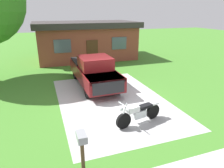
{
  "coord_description": "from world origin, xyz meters",
  "views": [
    {
      "loc": [
        -3.23,
        -9.27,
        4.42
      ],
      "look_at": [
        0.0,
        -0.05,
        0.9
      ],
      "focal_mm": 32.44,
      "sensor_mm": 36.0,
      "label": 1
    }
  ],
  "objects_px": {
    "motorcycle": "(139,113)",
    "mailbox": "(82,142)",
    "pickup_truck": "(94,70)",
    "neighbor_house": "(86,40)"
  },
  "relations": [
    {
      "from": "motorcycle",
      "to": "mailbox",
      "type": "relative_size",
      "value": 1.73
    },
    {
      "from": "motorcycle",
      "to": "mailbox",
      "type": "distance_m",
      "value": 3.35
    },
    {
      "from": "pickup_truck",
      "to": "neighbor_house",
      "type": "bearing_deg",
      "value": 80.79
    },
    {
      "from": "pickup_truck",
      "to": "neighbor_house",
      "type": "height_order",
      "value": "neighbor_house"
    },
    {
      "from": "mailbox",
      "to": "neighbor_house",
      "type": "relative_size",
      "value": 0.13
    },
    {
      "from": "pickup_truck",
      "to": "mailbox",
      "type": "distance_m",
      "value": 7.38
    },
    {
      "from": "motorcycle",
      "to": "neighbor_house",
      "type": "distance_m",
      "value": 13.18
    },
    {
      "from": "motorcycle",
      "to": "neighbor_house",
      "type": "height_order",
      "value": "neighbor_house"
    },
    {
      "from": "motorcycle",
      "to": "pickup_truck",
      "type": "xyz_separation_m",
      "value": [
        -0.57,
        5.18,
        0.48
      ]
    },
    {
      "from": "mailbox",
      "to": "neighbor_house",
      "type": "height_order",
      "value": "neighbor_house"
    }
  ]
}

